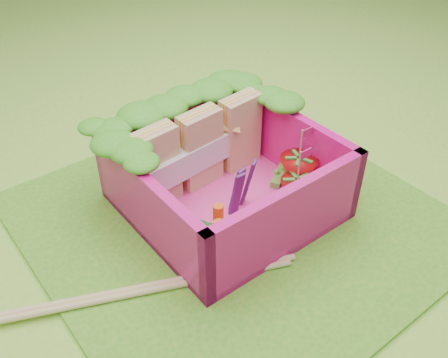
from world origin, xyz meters
TOP-DOWN VIEW (x-y plane):
  - ground at (0.00, 0.00)m, footprint 14.00×14.00m
  - placemat at (0.00, 0.00)m, footprint 2.60×2.60m
  - bento_floor at (0.03, 0.13)m, footprint 1.30×1.30m
  - bento_box at (0.03, 0.13)m, footprint 1.30×1.30m
  - lettuce_ruffle at (0.03, 0.61)m, footprint 1.43×0.83m
  - sandwich_stack at (0.04, 0.43)m, footprint 1.08×0.26m
  - broccoli at (-0.43, -0.18)m, footprint 0.33×0.33m
  - carrot_sticks at (-0.27, -0.18)m, footprint 0.16×0.18m
  - purple_wedges at (0.05, -0.01)m, footprint 0.21×0.09m
  - strawberry_left at (0.37, -0.22)m, footprint 0.23×0.23m
  - strawberry_right at (0.51, -0.09)m, footprint 0.28×0.28m
  - snap_peas at (0.44, -0.11)m, footprint 0.55×0.63m
  - chopsticks at (-0.99, -0.12)m, footprint 2.11×0.93m

SIDE VIEW (x-z plane):
  - ground at x=0.00m, z-range 0.00..0.00m
  - placemat at x=0.00m, z-range 0.00..0.03m
  - chopsticks at x=-0.99m, z-range 0.03..0.07m
  - bento_floor at x=0.03m, z-range 0.03..0.08m
  - snap_peas at x=0.44m, z-range 0.08..0.13m
  - strawberry_left at x=0.37m, z-range -0.03..0.44m
  - carrot_sticks at x=-0.27m, z-range 0.08..0.34m
  - strawberry_right at x=0.51m, z-range -0.03..0.48m
  - broccoli at x=-0.43m, z-range 0.13..0.38m
  - purple_wedges at x=0.05m, z-range 0.08..0.46m
  - bento_box at x=0.03m, z-range 0.03..0.58m
  - sandwich_stack at x=0.04m, z-range 0.07..0.65m
  - lettuce_ruffle at x=0.03m, z-range 0.58..0.69m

